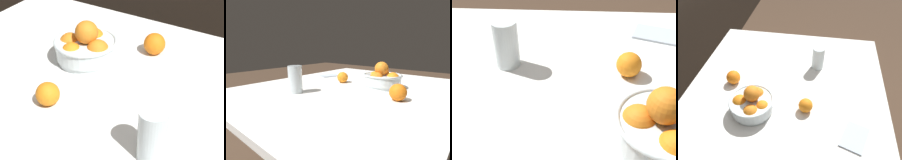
{
  "view_description": "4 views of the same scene",
  "coord_description": "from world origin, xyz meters",
  "views": [
    {
      "loc": [
        0.58,
        -0.81,
        1.43
      ],
      "look_at": [
        0.1,
        -0.02,
        0.79
      ],
      "focal_mm": 60.0,
      "sensor_mm": 36.0,
      "label": 1
    },
    {
      "loc": [
        0.87,
        0.61,
        0.97
      ],
      "look_at": [
        0.1,
        -0.04,
        0.77
      ],
      "focal_mm": 28.0,
      "sensor_mm": 36.0,
      "label": 2
    },
    {
      "loc": [
        0.09,
        0.64,
        1.27
      ],
      "look_at": [
        0.12,
        0.01,
        0.79
      ],
      "focal_mm": 50.0,
      "sensor_mm": 36.0,
      "label": 3
    },
    {
      "loc": [
        -0.81,
        -0.17,
        1.61
      ],
      "look_at": [
        0.08,
        -0.02,
        0.78
      ],
      "focal_mm": 35.0,
      "sensor_mm": 36.0,
      "label": 4
    }
  ],
  "objects": [
    {
      "name": "juice_glass",
      "position": [
        0.31,
        -0.17,
        0.78
      ],
      "size": [
        0.08,
        0.08,
        0.15
      ],
      "color": "#F4A314",
      "rests_on": "dining_table"
    },
    {
      "name": "napkin",
      "position": [
        -0.19,
        -0.38,
        0.71
      ],
      "size": [
        0.18,
        0.16,
        0.01
      ],
      "primitive_type": "cube",
      "rotation": [
        0.0,
        0.0,
        -0.33
      ],
      "color": "silver",
      "rests_on": "dining_table"
    },
    {
      "name": "orange_loose_front",
      "position": [
        -0.06,
        -0.13,
        0.75
      ],
      "size": [
        0.07,
        0.07,
        0.07
      ],
      "primitive_type": "sphere",
      "color": "orange",
      "rests_on": "dining_table"
    },
    {
      "name": "dining_table",
      "position": [
        0.0,
        0.0,
        0.65
      ],
      "size": [
        1.37,
        1.14,
        0.71
      ],
      "color": "white",
      "rests_on": "ground_plane"
    },
    {
      "name": "fruit_bowl",
      "position": [
        -0.11,
        0.14,
        0.76
      ],
      "size": [
        0.23,
        0.23,
        0.16
      ],
      "color": "silver",
      "rests_on": "dining_table"
    }
  ]
}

